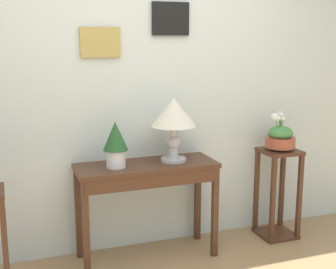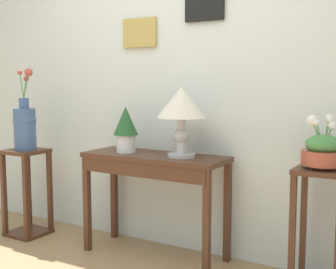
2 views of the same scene
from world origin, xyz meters
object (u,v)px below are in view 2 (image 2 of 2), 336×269
table_lamp (182,107)px  potted_plant_on_console (126,127)px  pedestal_stand_right (320,232)px  console_table (153,171)px  planter_bowl_wide_right (323,150)px  flower_vase_tall_left (25,124)px  pedestal_stand_left (27,192)px

table_lamp → potted_plant_on_console: 0.49m
table_lamp → pedestal_stand_right: table_lamp is taller
console_table → planter_bowl_wide_right: (1.18, 0.02, 0.24)m
flower_vase_tall_left → pedestal_stand_right: bearing=3.4°
potted_plant_on_console → flower_vase_tall_left: size_ratio=0.51×
console_table → table_lamp: size_ratio=2.18×
pedestal_stand_right → planter_bowl_wide_right: 0.50m
potted_plant_on_console → pedestal_stand_right: bearing=0.8°
table_lamp → console_table: bearing=-174.1°
potted_plant_on_console → planter_bowl_wide_right: bearing=0.8°
pedestal_stand_left → planter_bowl_wide_right: (2.36, 0.14, 0.52)m
pedestal_stand_left → pedestal_stand_right: size_ratio=0.94×
console_table → pedestal_stand_left: bearing=-174.0°
pedestal_stand_right → planter_bowl_wide_right: bearing=141.1°
potted_plant_on_console → pedestal_stand_right: (1.42, 0.02, -0.57)m
console_table → pedestal_stand_right: pedestal_stand_right is taller
table_lamp → planter_bowl_wide_right: bearing=-0.1°
console_table → table_lamp: 0.52m
console_table → flower_vase_tall_left: (-1.18, -0.12, 0.30)m
console_table → potted_plant_on_console: potted_plant_on_console is taller
table_lamp → flower_vase_tall_left: flower_vase_tall_left is taller
pedestal_stand_left → flower_vase_tall_left: 0.58m
table_lamp → flower_vase_tall_left: bearing=-174.1°
table_lamp → pedestal_stand_left: size_ratio=0.67×
flower_vase_tall_left → planter_bowl_wide_right: (2.36, 0.14, -0.06)m
potted_plant_on_console → console_table: bearing=-0.1°
pedestal_stand_left → table_lamp: bearing=6.0°
planter_bowl_wide_right → pedestal_stand_left: bearing=-176.5°
table_lamp → pedestal_stand_left: (-1.40, -0.15, -0.75)m
pedestal_stand_left → planter_bowl_wide_right: bearing=3.5°
table_lamp → pedestal_stand_left: bearing=-174.0°
potted_plant_on_console → pedestal_stand_right: size_ratio=0.44×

